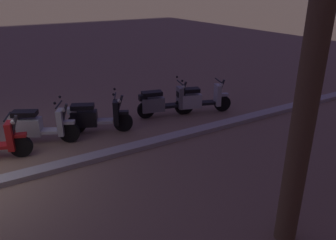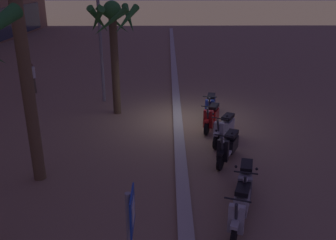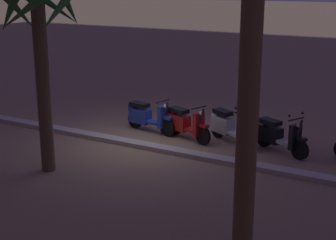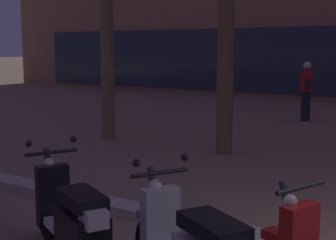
% 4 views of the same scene
% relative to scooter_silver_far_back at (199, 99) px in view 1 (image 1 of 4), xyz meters
% --- Properties ---
extents(scooter_silver_far_back, '(1.75, 0.82, 1.04)m').
position_rel_scooter_silver_far_back_xyz_m(scooter_silver_far_back, '(0.00, 0.00, 0.00)').
color(scooter_silver_far_back, black).
rests_on(scooter_silver_far_back, ground).
extents(scooter_grey_second_in_line, '(1.75, 0.72, 1.17)m').
position_rel_scooter_silver_far_back_xyz_m(scooter_grey_second_in_line, '(1.14, -0.34, 0.00)').
color(scooter_grey_second_in_line, black).
rests_on(scooter_grey_second_in_line, ground).
extents(scooter_black_tail_end, '(1.64, 0.92, 1.17)m').
position_rel_scooter_silver_far_back_xyz_m(scooter_black_tail_end, '(3.28, -0.24, -0.00)').
color(scooter_black_tail_end, black).
rests_on(scooter_black_tail_end, ground).
extents(scooter_silver_gap_after_mid, '(1.60, 0.95, 1.17)m').
position_rel_scooter_silver_far_back_xyz_m(scooter_silver_gap_after_mid, '(4.72, -0.34, 0.02)').
color(scooter_silver_gap_after_mid, black).
rests_on(scooter_silver_gap_after_mid, ground).
extents(crossing_sign, '(0.60, 0.12, 2.40)m').
position_rel_scooter_silver_far_back_xyz_m(crossing_sign, '(-2.52, 2.20, 1.06)').
color(crossing_sign, '#939399').
rests_on(crossing_sign, ground).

